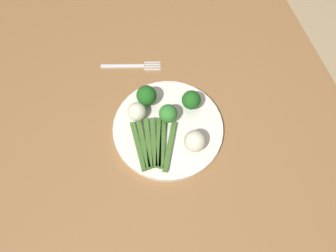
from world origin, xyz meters
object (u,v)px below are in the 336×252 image
(broccoli_front_left, at_px, (168,114))
(cauliflower_outer_edge, at_px, (137,112))
(dining_table, at_px, (164,165))
(plate, at_px, (168,128))
(cauliflower_right, at_px, (195,141))
(fork, at_px, (132,66))
(broccoli_near_center, at_px, (191,100))
(asparagus_bundle, at_px, (154,144))
(broccoli_back_right, at_px, (146,96))

(broccoli_front_left, xyz_separation_m, cauliflower_outer_edge, (-0.03, -0.07, -0.01))
(cauliflower_outer_edge, bearing_deg, broccoli_front_left, 67.74)
(dining_table, distance_m, cauliflower_outer_edge, 0.17)
(plate, relative_size, cauliflower_right, 5.21)
(fork, bearing_deg, dining_table, -70.97)
(broccoli_near_center, xyz_separation_m, cauliflower_outer_edge, (-0.01, -0.14, -0.01))
(dining_table, relative_size, cauliflower_right, 28.63)
(asparagus_bundle, bearing_deg, cauliflower_outer_edge, 23.88)
(broccoli_front_left, bearing_deg, cauliflower_outer_edge, -112.26)
(asparagus_bundle, distance_m, broccoli_back_right, 0.12)
(asparagus_bundle, xyz_separation_m, broccoli_back_right, (-0.12, 0.01, 0.03))
(plate, relative_size, broccoli_near_center, 4.74)
(asparagus_bundle, relative_size, broccoli_front_left, 2.56)
(dining_table, xyz_separation_m, broccoli_near_center, (-0.09, 0.09, 0.14))
(asparagus_bundle, bearing_deg, cauliflower_right, -96.13)
(plate, xyz_separation_m, broccoli_front_left, (-0.02, 0.01, 0.04))
(plate, distance_m, fork, 0.22)
(broccoli_near_center, xyz_separation_m, cauliflower_right, (0.10, -0.02, -0.01))
(plate, distance_m, asparagus_bundle, 0.06)
(plate, distance_m, broccoli_near_center, 0.09)
(cauliflower_outer_edge, height_order, cauliflower_right, cauliflower_right)
(cauliflower_outer_edge, bearing_deg, cauliflower_right, 45.45)
(asparagus_bundle, xyz_separation_m, broccoli_near_center, (-0.08, 0.11, 0.03))
(plate, bearing_deg, broccoli_front_left, 164.57)
(asparagus_bundle, height_order, broccoli_near_center, broccoli_near_center)
(dining_table, relative_size, plate, 5.49)
(plate, bearing_deg, dining_table, -24.50)
(dining_table, height_order, asparagus_bundle, asparagus_bundle)
(broccoli_front_left, relative_size, broccoli_back_right, 0.90)
(broccoli_back_right, xyz_separation_m, cauliflower_outer_edge, (0.03, -0.03, -0.01))
(broccoli_near_center, xyz_separation_m, broccoli_back_right, (-0.04, -0.10, 0.00))
(fork, bearing_deg, plate, -63.31)
(plate, height_order, cauliflower_right, cauliflower_right)
(plate, relative_size, cauliflower_outer_edge, 5.93)
(broccoli_front_left, relative_size, cauliflower_right, 1.05)
(broccoli_back_right, bearing_deg, fork, -174.12)
(broccoli_back_right, bearing_deg, cauliflower_right, 29.76)
(broccoli_front_left, bearing_deg, plate, -15.43)
(plate, bearing_deg, cauliflower_right, 36.89)
(plate, height_order, broccoli_front_left, broccoli_front_left)
(fork, bearing_deg, cauliflower_right, -56.87)
(broccoli_near_center, bearing_deg, broccoli_back_right, -110.61)
(asparagus_bundle, xyz_separation_m, cauliflower_right, (0.03, 0.09, 0.02))
(broccoli_back_right, bearing_deg, broccoli_near_center, 69.39)
(broccoli_front_left, bearing_deg, dining_table, -22.23)
(plate, bearing_deg, fork, -167.34)
(dining_table, xyz_separation_m, broccoli_back_right, (-0.13, -0.01, 0.14))
(dining_table, xyz_separation_m, broccoli_front_left, (-0.07, 0.03, 0.14))
(plate, height_order, broccoli_near_center, broccoli_near_center)
(plate, distance_m, cauliflower_outer_edge, 0.09)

